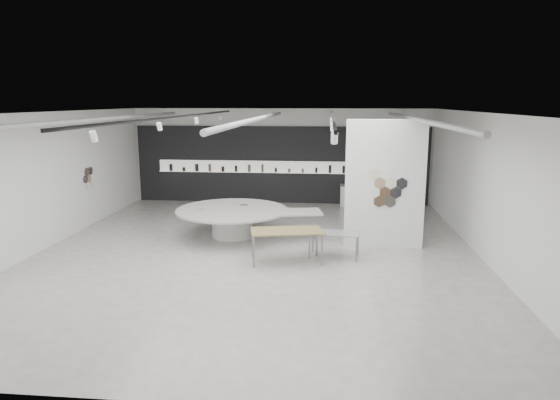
# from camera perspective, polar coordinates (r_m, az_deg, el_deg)

# --- Properties ---
(room) EXTENTS (12.02, 14.02, 3.82)m
(room) POSITION_cam_1_polar(r_m,az_deg,el_deg) (13.34, -3.16, 2.51)
(room) COLOR #B1ADA7
(room) RESTS_ON ground
(back_wall_display) EXTENTS (11.80, 0.27, 3.10)m
(back_wall_display) POSITION_cam_1_polar(r_m,az_deg,el_deg) (20.22, -0.15, 4.01)
(back_wall_display) COLOR black
(back_wall_display) RESTS_ON ground
(partition_column) EXTENTS (2.20, 0.38, 3.60)m
(partition_column) POSITION_cam_1_polar(r_m,az_deg,el_deg) (14.30, 11.87, 1.77)
(partition_column) COLOR white
(partition_column) RESTS_ON ground
(display_island) EXTENTS (4.78, 3.99, 0.87)m
(display_island) POSITION_cam_1_polar(r_m,az_deg,el_deg) (15.29, -5.22, -2.14)
(display_island) COLOR white
(display_island) RESTS_ON ground
(sample_table_wood) EXTENTS (1.94, 1.22, 0.85)m
(sample_table_wood) POSITION_cam_1_polar(r_m,az_deg,el_deg) (12.80, 0.74, -3.74)
(sample_table_wood) COLOR olive
(sample_table_wood) RESTS_ON ground
(sample_table_stone) EXTENTS (1.38, 0.81, 0.67)m
(sample_table_stone) POSITION_cam_1_polar(r_m,az_deg,el_deg) (13.34, 6.21, -3.95)
(sample_table_stone) COLOR gray
(sample_table_stone) RESTS_ON ground
(kitchen_counter) EXTENTS (1.48, 0.58, 1.17)m
(kitchen_counter) POSITION_cam_1_polar(r_m,az_deg,el_deg) (19.95, 8.99, 0.51)
(kitchen_counter) COLOR white
(kitchen_counter) RESTS_ON ground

